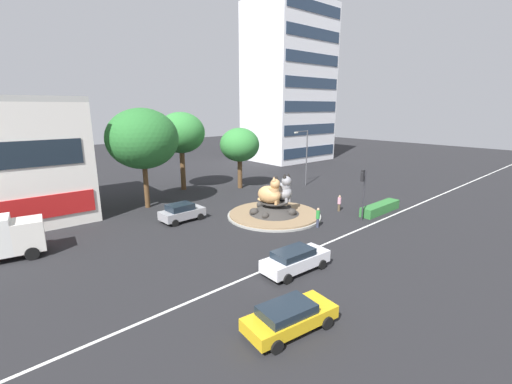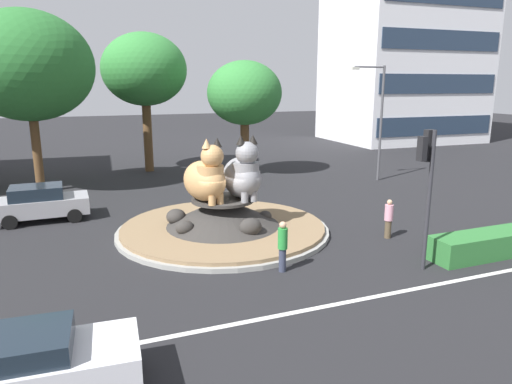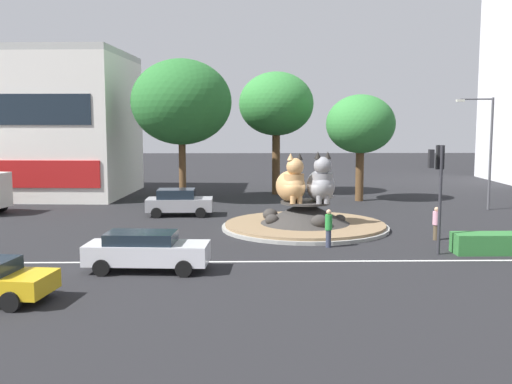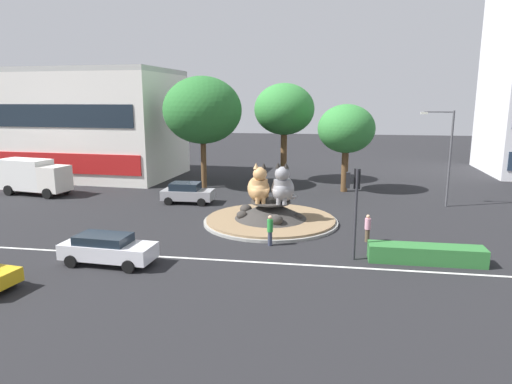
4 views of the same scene
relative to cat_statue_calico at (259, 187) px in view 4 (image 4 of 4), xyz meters
The scene contains 17 objects.
ground_plane 2.61m from the cat_statue_calico, 16.98° to the left, with size 160.00×160.00×0.00m, color black.
lane_centreline 7.82m from the cat_statue_calico, 84.06° to the right, with size 112.00×0.20×0.01m, color silver.
roundabout_island 2.07m from the cat_statue_calico, 17.57° to the left, with size 9.05×9.05×1.51m.
cat_statue_calico is the anchor object (origin of this frame).
cat_statue_grey 1.59m from the cat_statue_calico, ahead, with size 1.79×2.81×2.73m.
traffic_light_mast 8.53m from the cat_statue_calico, 45.96° to the right, with size 0.72×0.52×4.78m.
shophouse_block 29.58m from the cat_statue_calico, 146.26° to the left, with size 25.96×12.68×11.24m.
clipped_hedge_strip 11.50m from the cat_statue_calico, 32.20° to the right, with size 5.75×1.20×0.90m, color #2D7033.
broadleaf_tree_behind_island 14.18m from the cat_statue_calico, 121.56° to the left, with size 7.18×7.18×10.27m.
second_tree_near_tower 16.66m from the cat_statue_calico, 89.87° to the left, with size 5.93×5.93×9.75m.
third_tree_left 13.55m from the cat_statue_calico, 63.08° to the left, with size 5.02×5.02×7.78m.
streetlight_arm 15.24m from the cat_statue_calico, 27.84° to the left, with size 2.43×0.30×7.37m.
pedestrian_green_shirt 5.03m from the cat_statue_calico, 73.53° to the right, with size 0.33×0.33×1.77m.
pedestrian_pink_shirt 7.69m from the cat_statue_calico, 23.43° to the right, with size 0.35×0.35×1.64m.
sedan_on_far_lane 11.01m from the cat_statue_calico, 125.84° to the right, with size 4.84×2.22×1.54m.
parked_car_right 8.44m from the cat_statue_calico, 142.77° to the left, with size 4.08×2.19×1.66m.
delivery_box_truck 21.70m from the cat_statue_calico, 163.82° to the left, with size 6.66×3.29×3.07m.
Camera 4 is at (3.75, -29.26, 8.22)m, focal length 31.64 mm.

